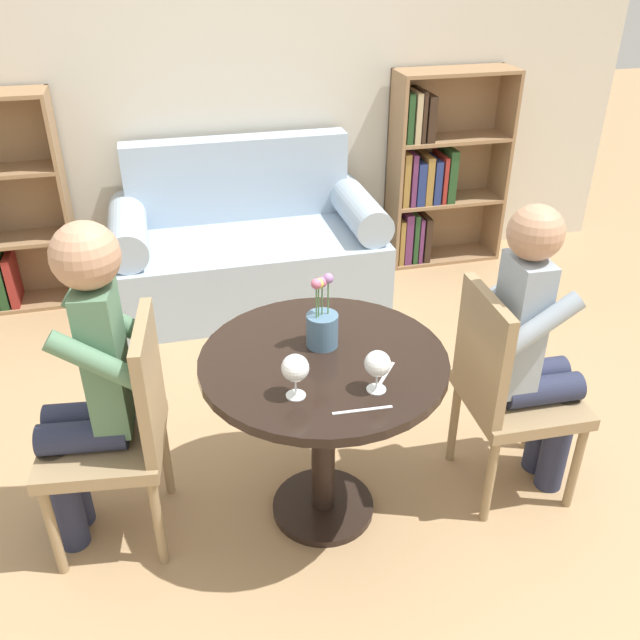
% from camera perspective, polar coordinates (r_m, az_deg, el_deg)
% --- Properties ---
extents(ground_plane, '(16.00, 16.00, 0.00)m').
position_cam_1_polar(ground_plane, '(2.80, 0.26, -15.58)').
color(ground_plane, tan).
extents(back_wall, '(5.20, 0.05, 2.70)m').
position_cam_1_polar(back_wall, '(4.25, -7.88, 21.12)').
color(back_wall, beige).
rests_on(back_wall, ground_plane).
extents(round_table, '(0.87, 0.87, 0.73)m').
position_cam_1_polar(round_table, '(2.43, 0.29, -6.28)').
color(round_table, black).
rests_on(round_table, ground_plane).
extents(couch, '(1.57, 0.80, 0.92)m').
position_cam_1_polar(couch, '(4.14, -6.13, 5.92)').
color(couch, '#9EB2C6').
rests_on(couch, ground_plane).
extents(bookshelf_right, '(0.76, 0.28, 1.25)m').
position_cam_1_polar(bookshelf_right, '(4.61, 9.47, 12.03)').
color(bookshelf_right, '#93704C').
rests_on(bookshelf_right, ground_plane).
extents(chair_left, '(0.47, 0.47, 0.90)m').
position_cam_1_polar(chair_left, '(2.50, -16.37, -8.59)').
color(chair_left, '#937A56').
rests_on(chair_left, ground_plane).
extents(chair_right, '(0.43, 0.43, 0.90)m').
position_cam_1_polar(chair_right, '(2.68, 15.35, -5.43)').
color(chair_right, '#937A56').
rests_on(chair_right, ground_plane).
extents(person_left, '(0.44, 0.37, 1.26)m').
position_cam_1_polar(person_left, '(2.41, -19.00, -5.06)').
color(person_left, '#282D47').
rests_on(person_left, ground_plane).
extents(person_right, '(0.43, 0.35, 1.22)m').
position_cam_1_polar(person_right, '(2.64, 17.58, -2.52)').
color(person_right, '#282D47').
rests_on(person_right, ground_plane).
extents(wine_glass_left, '(0.09, 0.09, 0.15)m').
position_cam_1_polar(wine_glass_left, '(2.10, -2.10, -4.17)').
color(wine_glass_left, white).
rests_on(wine_glass_left, round_table).
extents(wine_glass_right, '(0.09, 0.09, 0.14)m').
position_cam_1_polar(wine_glass_right, '(2.13, 4.86, -3.79)').
color(wine_glass_right, white).
rests_on(wine_glass_right, round_table).
extents(flower_vase, '(0.11, 0.11, 0.28)m').
position_cam_1_polar(flower_vase, '(2.36, 0.18, -0.42)').
color(flower_vase, slate).
rests_on(flower_vase, round_table).
extents(knife_left_setting, '(0.19, 0.02, 0.00)m').
position_cam_1_polar(knife_left_setting, '(2.10, 3.60, -7.58)').
color(knife_left_setting, silver).
rests_on(knife_left_setting, round_table).
extents(fork_left_setting, '(0.13, 0.16, 0.00)m').
position_cam_1_polar(fork_left_setting, '(2.25, 5.41, -4.82)').
color(fork_left_setting, silver).
rests_on(fork_left_setting, round_table).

